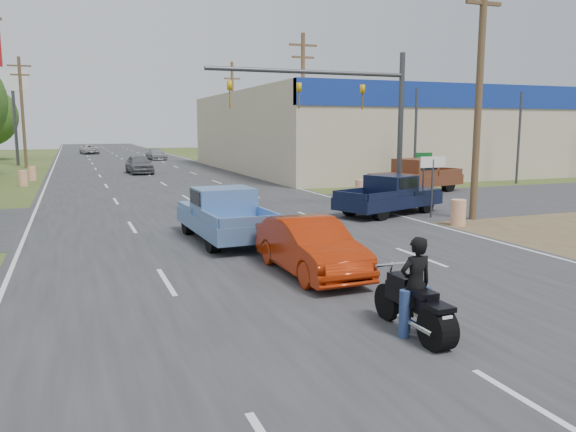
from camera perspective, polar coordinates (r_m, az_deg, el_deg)
name	(u,v)px	position (r m, az deg, el deg)	size (l,w,h in m)	color
ground	(538,410)	(8.50, 24.04, -17.56)	(200.00, 200.00, 0.00)	#30441B
main_road	(148,175)	(45.75, -14.05, 4.10)	(15.00, 180.00, 0.02)	#2D2D30
cross_road	(214,214)	(24.20, -7.53, 0.15)	(120.00, 10.00, 0.02)	#2D2D30
dirt_verge	(560,229)	(22.82, 25.91, -1.22)	(8.00, 18.00, 0.01)	brown
big_box_store	(479,131)	(58.77, 18.86, 8.14)	(50.00, 28.10, 6.60)	#B7A88C
utility_pole_1	(479,85)	(23.73, 18.87, 12.44)	(2.00, 0.28, 10.00)	#4C3823
utility_pole_2	(303,104)	(39.30, 1.52, 11.35)	(2.00, 0.28, 10.00)	#4C3823
utility_pole_3	(233,111)	(56.34, -5.65, 10.59)	(2.00, 0.28, 10.00)	#4C3823
utility_pole_6	(22,109)	(57.42, -25.38, 9.75)	(2.00, 0.28, 10.00)	#4C3823
tree_3	(470,112)	(96.64, 18.03, 10.03)	(8.40, 8.40, 10.40)	#422D19
tree_5	(273,116)	(106.41, -1.56, 10.16)	(7.98, 7.98, 9.88)	#422D19
barrel_0	(458,213)	(22.19, 16.91, 0.32)	(0.56, 0.56, 1.00)	orange
barrel_1	(360,189)	(29.48, 7.36, 2.69)	(0.56, 0.56, 1.00)	orange
barrel_2	(23,178)	(39.50, -25.31, 3.49)	(0.56, 0.56, 1.00)	orange
barrel_3	(32,173)	(43.46, -24.55, 3.96)	(0.56, 0.56, 1.00)	orange
pole_sign_left_far	(13,91)	(61.56, -26.18, 11.32)	(3.00, 0.35, 9.20)	#3F3F44
lane_sign	(433,172)	(23.74, 14.48, 4.37)	(1.20, 0.08, 2.52)	#3F3F44
street_name_sign	(423,176)	(25.33, 13.60, 4.02)	(0.80, 0.08, 2.61)	#3F3F44
signal_mast	(348,102)	(25.03, 6.14, 11.48)	(9.12, 0.40, 7.00)	#3F3F44
red_convertible	(310,247)	(14.18, 2.29, -3.18)	(1.50, 4.29, 1.41)	#9A2207
motorcycle	(417,309)	(10.28, 12.97, -9.21)	(0.71, 2.31, 1.18)	black
rider	(415,290)	(10.23, 12.82, -7.32)	(0.63, 0.41, 1.72)	black
blue_pickup	(223,214)	(18.57, -6.58, 0.22)	(2.22, 5.34, 1.75)	black
navy_pickup	(391,195)	(24.40, 10.41, 2.15)	(5.45, 3.61, 1.69)	black
brown_pickup	(414,176)	(32.87, 12.72, 4.02)	(6.18, 3.70, 1.92)	black
distant_car_grey	(139,164)	(46.89, -14.89, 5.09)	(1.79, 4.44, 1.51)	slate
distant_car_silver	(156,154)	(66.74, -13.24, 6.11)	(1.76, 4.33, 1.26)	#99999D
distant_car_white	(89,149)	(84.07, -19.55, 6.39)	(2.15, 4.67, 1.30)	#B8B8B8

